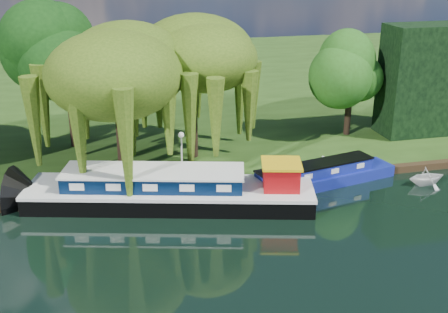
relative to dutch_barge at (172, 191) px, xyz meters
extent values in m
plane|color=black|center=(0.66, -6.83, -0.84)|extent=(120.00, 120.00, 0.00)
cube|color=#213F11|center=(0.66, 27.17, -0.61)|extent=(120.00, 52.00, 0.45)
cube|color=black|center=(-0.13, 0.04, -0.44)|extent=(16.27, 7.47, 1.06)
cube|color=silver|center=(-0.13, 0.04, 0.18)|extent=(16.38, 7.56, 0.19)
cube|color=#051836|center=(-0.99, 0.26, 0.70)|extent=(10.18, 4.97, 0.84)
cube|color=silver|center=(-0.99, 0.26, 1.18)|extent=(10.40, 5.19, 0.11)
cube|color=#970B0E|center=(5.84, -1.54, 0.95)|extent=(2.37, 2.37, 1.32)
cube|color=gold|center=(5.84, -1.54, 1.68)|extent=(2.64, 2.64, 0.14)
cylinder|color=silver|center=(-4.74, 1.25, 1.35)|extent=(0.09, 0.09, 2.12)
cube|color=navy|center=(8.71, 0.47, -0.54)|extent=(11.00, 4.14, 0.81)
cube|color=navy|center=(8.71, 0.47, 0.21)|extent=(7.72, 2.99, 0.68)
cube|color=black|center=(8.71, 0.47, 0.59)|extent=(7.82, 3.10, 0.09)
cube|color=silver|center=(6.08, -0.83, 0.24)|extent=(0.54, 0.16, 0.29)
cube|color=silver|center=(7.94, -0.42, 0.24)|extent=(0.54, 0.16, 0.29)
cube|color=silver|center=(9.79, 0.00, 0.24)|extent=(0.54, 0.16, 0.29)
cube|color=silver|center=(11.65, 0.41, 0.24)|extent=(0.54, 0.16, 0.29)
imported|color=silver|center=(15.44, -0.87, -0.84)|extent=(2.45, 2.14, 1.24)
cylinder|color=black|center=(-2.35, 4.50, 2.18)|extent=(0.67, 0.67, 5.14)
ellipsoid|color=#335111|center=(-2.35, 4.50, 5.89)|extent=(7.17, 7.17, 4.63)
cylinder|color=black|center=(2.30, 6.10, 2.11)|extent=(0.71, 0.71, 4.99)
ellipsoid|color=#335111|center=(2.30, 6.10, 5.71)|extent=(6.82, 6.82, 4.40)
cylinder|color=black|center=(-5.34, 10.07, 3.11)|extent=(0.67, 0.67, 7.00)
ellipsoid|color=black|center=(-5.34, 10.07, 5.97)|extent=(5.60, 5.60, 5.60)
cylinder|color=black|center=(14.29, 7.99, 2.15)|extent=(0.43, 0.43, 5.08)
ellipsoid|color=#235114|center=(14.29, 7.99, 4.23)|extent=(4.06, 4.06, 4.06)
cube|color=black|center=(19.66, 7.17, 3.61)|extent=(6.00, 3.00, 8.00)
cylinder|color=silver|center=(1.16, 3.67, 0.71)|extent=(0.10, 0.10, 2.20)
sphere|color=white|center=(1.16, 3.67, 1.99)|extent=(0.36, 0.36, 0.36)
cylinder|color=silver|center=(-3.34, 1.57, 0.11)|extent=(0.16, 0.16, 1.00)
cylinder|color=silver|center=(3.66, 1.57, 0.11)|extent=(0.16, 0.16, 1.00)
cylinder|color=silver|center=(9.66, 1.57, 0.11)|extent=(0.16, 0.16, 1.00)
camera|label=1|loc=(-3.84, -28.48, 12.98)|focal=45.00mm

